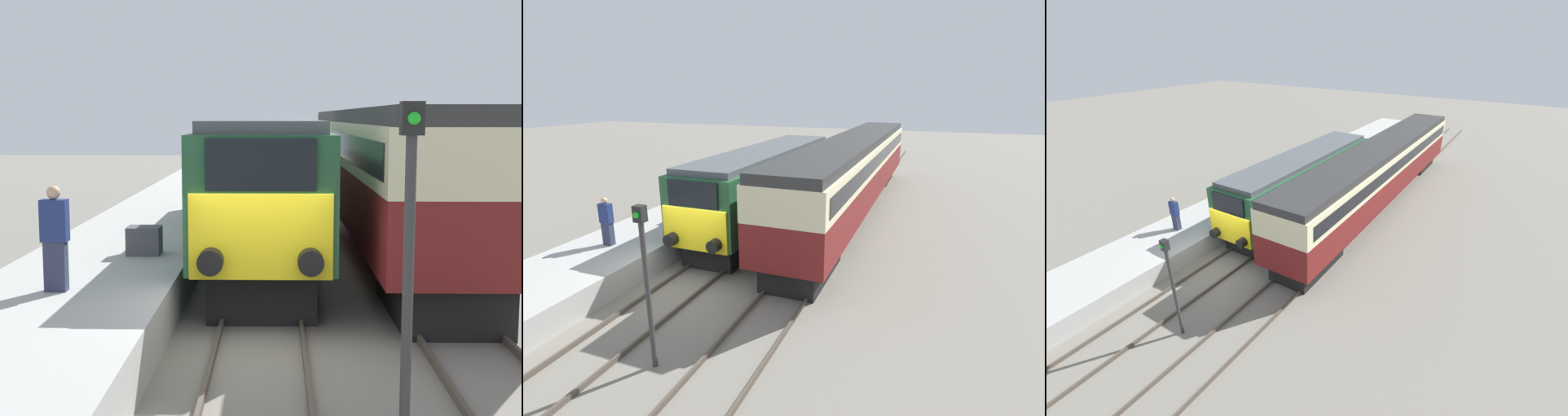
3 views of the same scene
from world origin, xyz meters
TOP-DOWN VIEW (x-y plane):
  - ground_plane at (0.00, 0.00)m, footprint 120.00×120.00m
  - platform_left at (-3.30, 8.00)m, footprint 3.50×50.00m
  - rails_near_track at (0.00, 5.00)m, footprint 1.51×60.00m
  - rails_far_track at (3.40, 5.00)m, footprint 1.50×60.00m
  - locomotive at (0.00, 7.14)m, footprint 2.70×12.81m
  - passenger_carriage at (3.40, 10.89)m, footprint 2.75×21.40m
  - person_on_platform at (-3.43, 0.54)m, footprint 0.44×0.26m
  - signal_post at (1.70, -3.57)m, footprint 0.24×0.28m
  - luggage_crate at (-2.54, 3.82)m, footprint 0.70×0.56m

SIDE VIEW (x-z plane):
  - ground_plane at x=0.00m, z-range 0.00..0.00m
  - rails_near_track at x=0.00m, z-range 0.00..0.14m
  - rails_far_track at x=3.40m, z-range 0.00..0.14m
  - platform_left at x=-3.30m, z-range 0.00..0.88m
  - luggage_crate at x=-2.54m, z-range 0.88..1.48m
  - person_on_platform at x=-3.43m, z-range 0.88..2.66m
  - locomotive at x=0.00m, z-range 0.20..3.92m
  - signal_post at x=1.70m, z-range 0.37..4.33m
  - passenger_carriage at x=3.40m, z-range 0.44..4.43m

